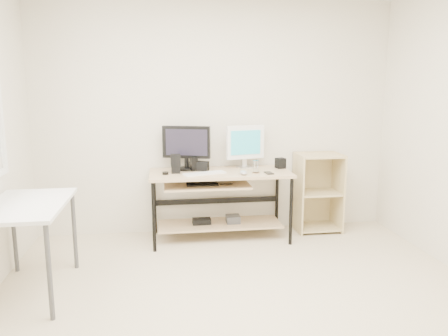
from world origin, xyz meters
name	(u,v)px	position (x,y,z in m)	size (l,w,h in m)	color
room	(232,136)	(-0.14, 0.04, 1.32)	(4.01, 4.01, 2.62)	beige
desk	(218,191)	(-0.03, 1.66, 0.54)	(1.50, 0.65, 0.75)	tan
side_table	(26,213)	(-1.68, 0.60, 0.67)	(0.60, 1.00, 0.75)	white
shelf_unit	(317,191)	(1.15, 1.82, 0.45)	(0.50, 0.40, 0.90)	#D0BC82
black_monitor	(186,145)	(-0.35, 1.82, 1.02)	(0.52, 0.22, 0.48)	black
white_imac	(245,143)	(0.31, 1.85, 1.02)	(0.44, 0.15, 0.47)	silver
keyboard	(205,173)	(-0.18, 1.55, 0.76)	(0.45, 0.12, 0.02)	white
mouse	(243,173)	(0.22, 1.47, 0.77)	(0.08, 0.12, 0.04)	#B7B7BC
center_speaker	(199,166)	(-0.22, 1.75, 0.80)	(0.20, 0.09, 0.10)	black
speaker_left	(176,163)	(-0.47, 1.65, 0.85)	(0.10, 0.10, 0.20)	black
speaker_right	(280,163)	(0.69, 1.76, 0.81)	(0.09, 0.09, 0.11)	black
audio_controller	(194,164)	(-0.28, 1.73, 0.83)	(0.08, 0.05, 0.15)	black
volume_puck	(165,173)	(-0.58, 1.59, 0.76)	(0.06, 0.06, 0.03)	black
smartphone	(269,173)	(0.49, 1.49, 0.76)	(0.07, 0.13, 0.01)	black
coaster	(256,173)	(0.36, 1.54, 0.75)	(0.08, 0.08, 0.01)	#9B6E46
drinking_glass	(256,166)	(0.36, 1.54, 0.82)	(0.06, 0.06, 0.13)	white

